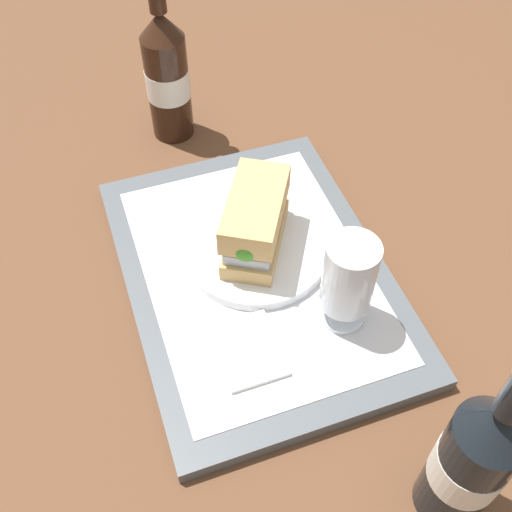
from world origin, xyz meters
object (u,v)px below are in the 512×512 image
object	(u,v)px
plate	(255,247)
beer_glass	(348,280)
sandwich	(255,223)
beer_bottle	(472,460)
second_bottle	(167,75)

from	to	relation	value
plate	beer_glass	size ratio (longest dim) A/B	1.52
sandwich	plate	bearing A→B (deg)	-180.00
sandwich	beer_bottle	distance (m)	0.36
second_bottle	sandwich	bearing A→B (deg)	6.30
plate	beer_glass	world-z (taller)	beer_glass
sandwich	beer_glass	size ratio (longest dim) A/B	1.16
sandwich	beer_bottle	xyz separation A→B (m)	(0.35, 0.08, 0.03)
beer_bottle	second_bottle	bearing A→B (deg)	-170.15
beer_bottle	second_bottle	distance (m)	0.66
beer_glass	beer_bottle	size ratio (longest dim) A/B	0.47
sandwich	beer_bottle	bearing A→B (deg)	43.29
plate	beer_bottle	world-z (taller)	beer_bottle
beer_glass	second_bottle	size ratio (longest dim) A/B	0.47
second_bottle	plate	bearing A→B (deg)	6.69
beer_glass	sandwich	bearing A→B (deg)	-152.14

